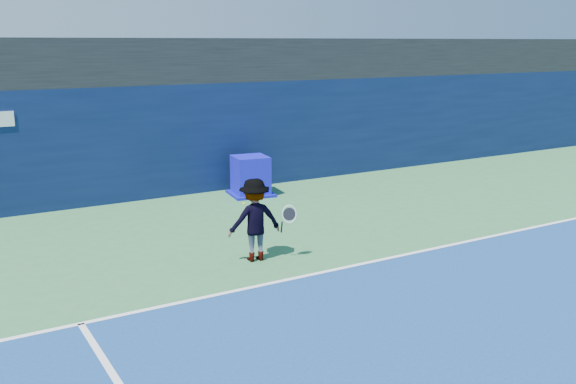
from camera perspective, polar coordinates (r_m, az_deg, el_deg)
name	(u,v)px	position (r m, az deg, el deg)	size (l,w,h in m)	color
ground	(472,326)	(10.08, 16.08, -11.36)	(80.00, 80.00, 0.00)	#316D3D
baseline	(353,266)	(12.15, 5.79, -6.54)	(24.00, 0.10, 0.01)	white
stadium_band	(180,60)	(18.97, -9.57, 11.52)	(36.00, 3.00, 1.20)	black
back_wall_assembly	(196,137)	(18.22, -8.19, 4.87)	(36.00, 1.03, 3.00)	#0B173D
equipment_cart	(251,177)	(17.55, -3.35, 1.31)	(1.27, 1.27, 1.08)	#110DBE
tennis_player	(255,220)	(12.23, -2.98, -2.48)	(1.29, 0.75, 1.60)	white
tennis_ball	(244,204)	(13.56, -3.95, -1.03)	(0.06, 0.06, 0.06)	#C4E619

